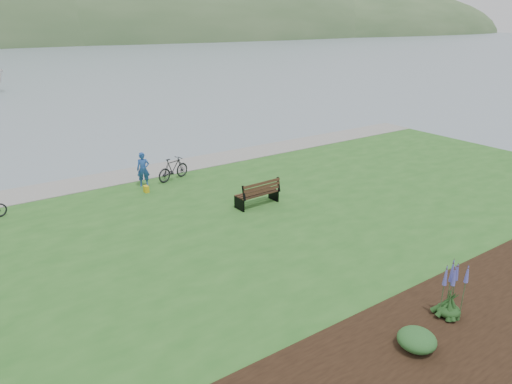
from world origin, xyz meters
TOP-DOWN VIEW (x-y plane):
  - ground at (0.00, 0.00)m, footprint 600.00×600.00m
  - lawn at (0.00, -2.00)m, footprint 34.00×20.00m
  - shoreline_path at (0.00, 6.90)m, footprint 34.00×2.20m
  - far_hillside at (20.00, 170.00)m, footprint 580.00×80.00m
  - park_bench at (-0.05, 0.04)m, footprint 1.88×0.84m
  - person at (-3.07, 5.03)m, footprint 0.81×0.70m
  - bicycle_b at (-1.58, 5.04)m, footprint 1.07×1.92m
  - pannier at (-3.32, 4.17)m, footprint 0.18×0.29m
  - echium_4 at (-0.31, -8.98)m, footprint 0.62×0.62m
  - shrub_0 at (-2.04, -9.32)m, footprint 0.90×0.90m

SIDE VIEW (x-z plane):
  - ground at x=0.00m, z-range 0.00..0.00m
  - far_hillside at x=20.00m, z-range -19.00..19.00m
  - lawn at x=0.00m, z-range 0.00..0.40m
  - shoreline_path at x=0.00m, z-range 0.40..0.43m
  - pannier at x=-3.32m, z-range 0.40..0.70m
  - shrub_0 at x=-2.04m, z-range 0.44..0.89m
  - bicycle_b at x=-1.58m, z-range 0.40..1.51m
  - park_bench at x=-0.05m, z-range 0.40..1.54m
  - echium_4 at x=-0.31m, z-range 0.30..2.10m
  - person at x=-3.07m, z-range 0.40..2.27m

